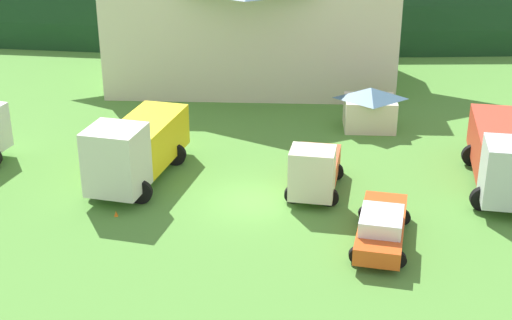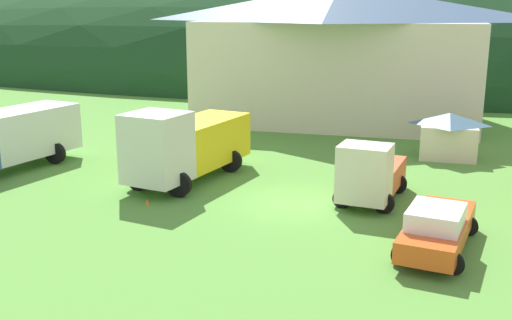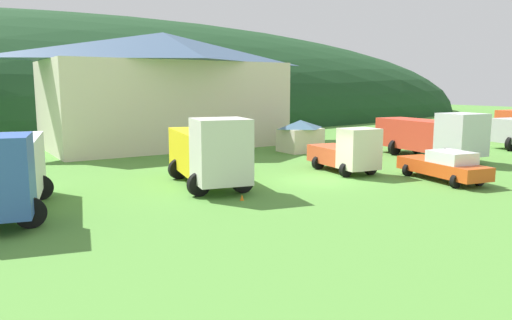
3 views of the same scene
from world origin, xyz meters
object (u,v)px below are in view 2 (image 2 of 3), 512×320
Objects in this scene: depot_building at (339,52)px; traffic_cone_near_pickup at (148,205)px; play_shed_cream at (448,135)px; flatbed_truck_yellow at (185,144)px; service_pickup_orange at (437,227)px; box_truck_blue at (1,135)px; light_truck_cream at (370,173)px.

depot_building reaches higher than traffic_cone_near_pickup.
play_shed_cream is 14.33m from flatbed_truck_yellow.
play_shed_cream reaches higher than service_pickup_orange.
service_pickup_orange is at bearing 75.19° from flatbed_truck_yellow.
box_truck_blue is 17.90m from light_truck_cream.
box_truck_blue is at bearing -83.14° from light_truck_cream.
light_truck_cream is at bearing 102.18° from box_truck_blue.
play_shed_cream is at bearing -172.77° from service_pickup_orange.
play_shed_cream is 0.56× the size of service_pickup_orange.
box_truck_blue is 1.03× the size of flatbed_truck_yellow.
light_truck_cream is at bearing -110.71° from play_shed_cream.
traffic_cone_near_pickup is (-0.25, -3.69, -1.80)m from flatbed_truck_yellow.
depot_building is at bearing 176.57° from flatbed_truck_yellow.
depot_building reaches higher than box_truck_blue.
flatbed_truck_yellow is at bearing 86.17° from traffic_cone_near_pickup.
flatbed_truck_yellow is (9.34, 0.73, -0.01)m from box_truck_blue.
box_truck_blue reaches higher than service_pickup_orange.
flatbed_truck_yellow is 1.55× the size of light_truck_cream.
play_shed_cream is 16.88m from traffic_cone_near_pickup.
flatbed_truck_yellow is 4.12m from traffic_cone_near_pickup.
depot_building is 12.26m from play_shed_cream.
light_truck_cream is (3.87, -18.15, -3.58)m from depot_building.
box_truck_blue is 15.52× the size of traffic_cone_near_pickup.
flatbed_truck_yellow reaches higher than box_truck_blue.
light_truck_cream is at bearing -77.95° from depot_building.
traffic_cone_near_pickup is at bearing -136.27° from play_shed_cream.
traffic_cone_near_pickup is (9.10, -2.96, -1.81)m from box_truck_blue.
box_truck_blue is at bearing -73.73° from flatbed_truck_yellow.
box_truck_blue reaches higher than traffic_cone_near_pickup.
flatbed_truck_yellow is (-4.67, -17.17, -3.04)m from depot_building.
depot_building is at bearing -160.29° from light_truck_cream.
light_truck_cream reaches higher than service_pickup_orange.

